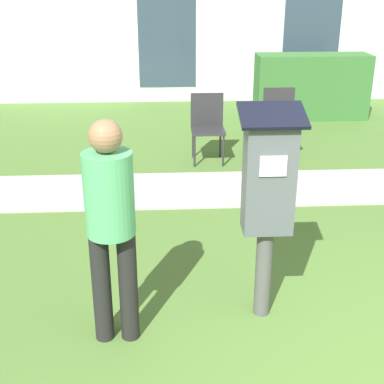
% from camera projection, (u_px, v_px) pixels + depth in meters
% --- Properties ---
extents(sidewalk, '(12.00, 1.10, 0.02)m').
position_uv_depth(sidewalk, '(290.00, 187.00, 6.39)').
color(sidewalk, '#A3A099').
rests_on(sidewalk, ground).
extents(building_facade, '(10.00, 0.26, 3.20)m').
position_uv_depth(building_facade, '(239.00, 17.00, 10.25)').
color(building_facade, silver).
rests_on(building_facade, ground).
extents(parking_meter, '(0.44, 0.31, 1.59)m').
position_uv_depth(parking_meter, '(268.00, 188.00, 3.67)').
color(parking_meter, '#4C4C4C').
rests_on(parking_meter, ground).
extents(person_standing, '(0.32, 0.32, 1.58)m').
position_uv_depth(person_standing, '(111.00, 218.00, 3.44)').
color(person_standing, black).
rests_on(person_standing, ground).
extents(outdoor_chair_left, '(0.44, 0.44, 0.90)m').
position_uv_depth(outdoor_chair_left, '(207.00, 122.00, 7.17)').
color(outdoor_chair_left, '#262628').
rests_on(outdoor_chair_left, ground).
extents(outdoor_chair_middle, '(0.44, 0.44, 0.90)m').
position_uv_depth(outdoor_chair_middle, '(280.00, 115.00, 7.51)').
color(outdoor_chair_middle, '#262628').
rests_on(outdoor_chair_middle, ground).
extents(hedge_row, '(1.94, 0.60, 1.10)m').
position_uv_depth(hedge_row, '(311.00, 86.00, 9.29)').
color(hedge_row, '#33662D').
rests_on(hedge_row, ground).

